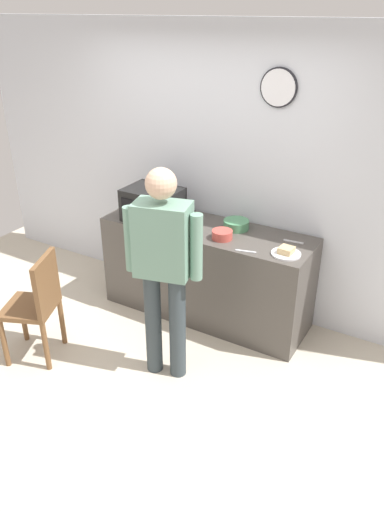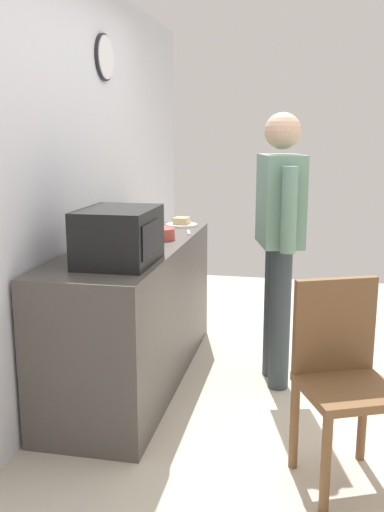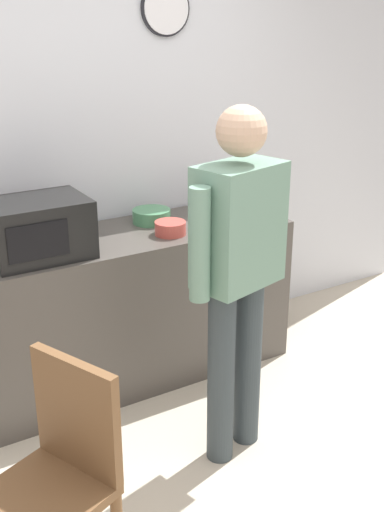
{
  "view_description": "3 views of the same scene",
  "coord_description": "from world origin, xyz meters",
  "px_view_note": "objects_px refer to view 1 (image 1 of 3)",
  "views": [
    {
      "loc": [
        2.05,
        -2.29,
        2.67
      ],
      "look_at": [
        0.28,
        0.72,
        0.88
      ],
      "focal_mm": 34.25,
      "sensor_mm": 36.0,
      "label": 1
    },
    {
      "loc": [
        -3.25,
        0.15,
        1.59
      ],
      "look_at": [
        0.21,
        0.85,
        0.83
      ],
      "focal_mm": 39.95,
      "sensor_mm": 36.0,
      "label": 2
    },
    {
      "loc": [
        -1.26,
        -1.84,
        2.06
      ],
      "look_at": [
        0.33,
        0.8,
        0.87
      ],
      "focal_mm": 43.93,
      "sensor_mm": 36.0,
      "label": 3
    }
  ],
  "objects_px": {
    "microwave": "(153,204)",
    "wooden_chair": "(38,303)",
    "salad_bowl": "(222,235)",
    "spoon_utensil": "(293,242)",
    "sandwich_plate": "(286,252)",
    "person_standing": "(163,262)",
    "cereal_bowl": "(236,225)",
    "fork_utensil": "(246,251)"
  },
  "relations": [
    {
      "from": "microwave",
      "to": "wooden_chair",
      "type": "bearing_deg",
      "value": -106.78
    },
    {
      "from": "salad_bowl",
      "to": "spoon_utensil",
      "type": "distance_m",
      "value": 0.6
    },
    {
      "from": "wooden_chair",
      "to": "sandwich_plate",
      "type": "bearing_deg",
      "value": 33.76
    },
    {
      "from": "sandwich_plate",
      "to": "spoon_utensil",
      "type": "bearing_deg",
      "value": 96.44
    },
    {
      "from": "salad_bowl",
      "to": "wooden_chair",
      "type": "distance_m",
      "value": 1.63
    },
    {
      "from": "microwave",
      "to": "person_standing",
      "type": "relative_size",
      "value": 0.29
    },
    {
      "from": "person_standing",
      "to": "cereal_bowl",
      "type": "bearing_deg",
      "value": 84.78
    },
    {
      "from": "sandwich_plate",
      "to": "salad_bowl",
      "type": "distance_m",
      "value": 0.58
    },
    {
      "from": "microwave",
      "to": "person_standing",
      "type": "bearing_deg",
      "value": -51.43
    },
    {
      "from": "person_standing",
      "to": "wooden_chair",
      "type": "bearing_deg",
      "value": -161.03
    },
    {
      "from": "cereal_bowl",
      "to": "fork_utensil",
      "type": "distance_m",
      "value": 0.46
    },
    {
      "from": "sandwich_plate",
      "to": "wooden_chair",
      "type": "height_order",
      "value": "sandwich_plate"
    },
    {
      "from": "person_standing",
      "to": "wooden_chair",
      "type": "distance_m",
      "value": 1.18
    },
    {
      "from": "microwave",
      "to": "fork_utensil",
      "type": "xyz_separation_m",
      "value": [
        1.02,
        -0.17,
        -0.15
      ]
    },
    {
      "from": "microwave",
      "to": "cereal_bowl",
      "type": "distance_m",
      "value": 0.79
    },
    {
      "from": "person_standing",
      "to": "spoon_utensil",
      "type": "bearing_deg",
      "value": 58.21
    },
    {
      "from": "microwave",
      "to": "salad_bowl",
      "type": "xyz_separation_m",
      "value": [
        0.74,
        -0.05,
        -0.11
      ]
    },
    {
      "from": "salad_bowl",
      "to": "fork_utensil",
      "type": "height_order",
      "value": "salad_bowl"
    },
    {
      "from": "sandwich_plate",
      "to": "salad_bowl",
      "type": "bearing_deg",
      "value": 179.14
    },
    {
      "from": "salad_bowl",
      "to": "cereal_bowl",
      "type": "xyz_separation_m",
      "value": [
        0.01,
        0.25,
        0.0
      ]
    },
    {
      "from": "cereal_bowl",
      "to": "wooden_chair",
      "type": "relative_size",
      "value": 0.24
    },
    {
      "from": "salad_bowl",
      "to": "fork_utensil",
      "type": "relative_size",
      "value": 1.04
    },
    {
      "from": "microwave",
      "to": "fork_utensil",
      "type": "bearing_deg",
      "value": -9.58
    },
    {
      "from": "cereal_bowl",
      "to": "fork_utensil",
      "type": "relative_size",
      "value": 1.34
    },
    {
      "from": "fork_utensil",
      "to": "sandwich_plate",
      "type": "bearing_deg",
      "value": 21.41
    },
    {
      "from": "person_standing",
      "to": "microwave",
      "type": "bearing_deg",
      "value": 128.57
    },
    {
      "from": "person_standing",
      "to": "fork_utensil",
      "type": "bearing_deg",
      "value": 60.98
    },
    {
      "from": "sandwich_plate",
      "to": "fork_utensil",
      "type": "relative_size",
      "value": 1.4
    },
    {
      "from": "spoon_utensil",
      "to": "wooden_chair",
      "type": "relative_size",
      "value": 0.18
    },
    {
      "from": "fork_utensil",
      "to": "spoon_utensil",
      "type": "xyz_separation_m",
      "value": [
        0.27,
        0.37,
        0.0
      ]
    },
    {
      "from": "salad_bowl",
      "to": "cereal_bowl",
      "type": "distance_m",
      "value": 0.25
    },
    {
      "from": "sandwich_plate",
      "to": "person_standing",
      "type": "xyz_separation_m",
      "value": [
        -0.66,
        -0.77,
        0.09
      ]
    },
    {
      "from": "spoon_utensil",
      "to": "wooden_chair",
      "type": "height_order",
      "value": "wooden_chair"
    },
    {
      "from": "microwave",
      "to": "person_standing",
      "type": "xyz_separation_m",
      "value": [
        0.66,
        -0.83,
        -0.04
      ]
    },
    {
      "from": "fork_utensil",
      "to": "spoon_utensil",
      "type": "relative_size",
      "value": 1.0
    },
    {
      "from": "microwave",
      "to": "fork_utensil",
      "type": "relative_size",
      "value": 2.94
    },
    {
      "from": "sandwich_plate",
      "to": "fork_utensil",
      "type": "xyz_separation_m",
      "value": [
        -0.3,
        -0.12,
        -0.02
      ]
    },
    {
      "from": "cereal_bowl",
      "to": "fork_utensil",
      "type": "height_order",
      "value": "cereal_bowl"
    },
    {
      "from": "spoon_utensil",
      "to": "wooden_chair",
      "type": "distance_m",
      "value": 2.17
    },
    {
      "from": "sandwich_plate",
      "to": "person_standing",
      "type": "distance_m",
      "value": 1.02
    },
    {
      "from": "sandwich_plate",
      "to": "salad_bowl",
      "type": "xyz_separation_m",
      "value": [
        -0.58,
        0.01,
        0.02
      ]
    },
    {
      "from": "salad_bowl",
      "to": "person_standing",
      "type": "height_order",
      "value": "person_standing"
    }
  ]
}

